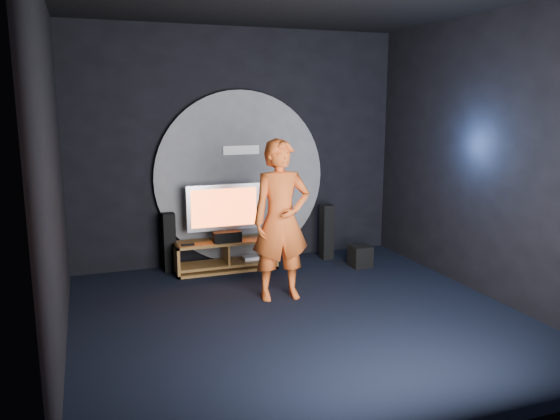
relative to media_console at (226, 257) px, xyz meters
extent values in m
plane|color=black|center=(0.34, -2.05, -0.19)|extent=(5.00, 5.00, 0.00)
cube|color=black|center=(0.34, 0.45, 1.56)|extent=(5.00, 0.04, 3.50)
cube|color=black|center=(0.34, -4.55, 1.56)|extent=(5.00, 0.04, 3.50)
cube|color=black|center=(-2.16, -2.05, 1.56)|extent=(0.04, 5.00, 3.50)
cube|color=black|center=(2.84, -2.05, 1.56)|extent=(0.04, 5.00, 3.50)
cylinder|color=#515156|center=(0.34, 0.39, 1.11)|extent=(2.60, 0.08, 2.60)
cube|color=white|center=(0.34, 0.34, 1.53)|extent=(0.55, 0.03, 0.13)
cube|color=olive|center=(-0.01, 0.00, 0.24)|extent=(1.48, 0.45, 0.04)
cube|color=olive|center=(-0.01, 0.00, -0.09)|extent=(1.44, 0.42, 0.04)
cube|color=olive|center=(-0.73, 0.00, 0.03)|extent=(0.04, 0.45, 0.45)
cube|color=olive|center=(0.71, 0.00, 0.03)|extent=(0.04, 0.45, 0.45)
cube|color=olive|center=(-0.01, 0.00, 0.07)|extent=(0.03, 0.40, 0.29)
cube|color=olive|center=(-0.01, 0.00, -0.17)|extent=(1.48, 0.45, 0.04)
cube|color=white|center=(0.37, 0.00, -0.05)|extent=(0.22, 0.16, 0.05)
cube|color=#BBBCC3|center=(-0.01, 0.07, 0.28)|extent=(0.36, 0.22, 0.04)
cylinder|color=#BBBCC3|center=(-0.01, 0.07, 0.35)|extent=(0.07, 0.07, 0.10)
cube|color=#BBBCC3|center=(-0.01, 0.07, 0.73)|extent=(1.08, 0.06, 0.67)
cube|color=#FF5C23|center=(-0.01, 0.04, 0.73)|extent=(0.97, 0.01, 0.55)
cube|color=black|center=(-0.01, -0.11, 0.33)|extent=(0.40, 0.15, 0.15)
cube|color=black|center=(-0.58, -0.12, 0.27)|extent=(0.18, 0.05, 0.02)
cube|color=black|center=(-0.79, 0.21, 0.24)|extent=(0.17, 0.19, 0.86)
cube|color=black|center=(1.63, 0.05, 0.24)|extent=(0.17, 0.19, 0.86)
cube|color=black|center=(1.93, -0.52, -0.03)|extent=(0.29, 0.29, 0.32)
imported|color=#CB4F1B|center=(0.36, -1.36, 0.80)|extent=(0.75, 0.52, 1.99)
camera|label=1|loc=(-1.86, -7.51, 2.22)|focal=35.00mm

